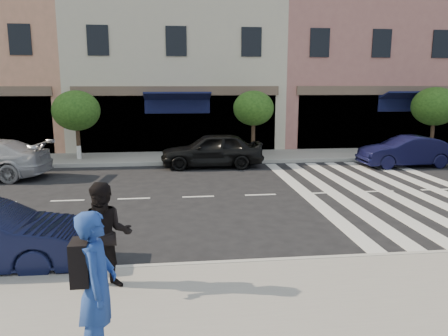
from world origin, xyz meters
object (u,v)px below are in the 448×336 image
photographer (98,286)px  walker (105,236)px  car_far_mid (212,150)px  car_far_right (406,151)px

photographer → walker: size_ratio=1.06×
photographer → car_far_mid: bearing=-12.3°
car_far_mid → car_far_right: car_far_mid is taller
photographer → car_far_mid: photographer is taller
photographer → car_far_right: bearing=-42.6°
photographer → car_far_right: (10.85, 12.33, -0.45)m
photographer → car_far_right: photographer is taller
car_far_mid → photographer: bearing=-10.5°
photographer → car_far_mid: 13.44m
car_far_mid → walker: bearing=-13.2°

